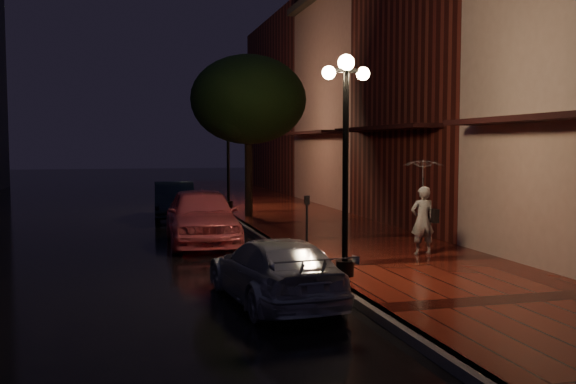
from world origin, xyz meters
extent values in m
plane|color=black|center=(0.00, 0.00, 0.00)|extent=(120.00, 120.00, 0.00)
cube|color=#4D130D|center=(2.25, 0.00, 0.07)|extent=(4.50, 60.00, 0.15)
cube|color=#595451|center=(0.00, 0.00, 0.07)|extent=(0.25, 60.00, 0.15)
cube|color=#511914|center=(7.00, 2.00, 5.50)|extent=(5.00, 8.00, 11.00)
cube|color=#8C5951|center=(7.00, 10.00, 4.50)|extent=(5.00, 8.00, 9.00)
cube|color=#511914|center=(7.00, 20.00, 5.00)|extent=(5.00, 12.00, 10.00)
cylinder|color=black|center=(0.35, -5.00, 2.15)|extent=(0.12, 0.12, 4.00)
cylinder|color=black|center=(0.35, -5.00, 0.30)|extent=(0.36, 0.36, 0.30)
cube|color=black|center=(0.35, -5.00, 4.15)|extent=(0.70, 0.08, 0.08)
sphere|color=beige|center=(0.35, -5.00, 4.30)|extent=(0.32, 0.32, 0.32)
sphere|color=beige|center=(0.00, -5.00, 4.10)|extent=(0.26, 0.26, 0.26)
sphere|color=beige|center=(0.70, -5.00, 4.10)|extent=(0.26, 0.26, 0.26)
cylinder|color=black|center=(0.35, 9.00, 2.15)|extent=(0.12, 0.12, 4.00)
cylinder|color=black|center=(0.35, 9.00, 0.30)|extent=(0.36, 0.36, 0.30)
cube|color=black|center=(0.35, 9.00, 4.15)|extent=(0.70, 0.08, 0.08)
sphere|color=beige|center=(0.35, 9.00, 4.30)|extent=(0.32, 0.32, 0.32)
sphere|color=beige|center=(0.00, 9.00, 4.10)|extent=(0.26, 0.26, 0.26)
sphere|color=beige|center=(0.70, 9.00, 4.10)|extent=(0.26, 0.26, 0.26)
cylinder|color=black|center=(0.60, 6.00, 1.75)|extent=(0.28, 0.28, 3.20)
ellipsoid|color=black|center=(0.60, 6.00, 4.35)|extent=(4.16, 4.16, 3.20)
sphere|color=black|center=(1.30, 6.60, 3.75)|extent=(1.80, 1.80, 1.80)
sphere|color=black|center=(0.00, 5.30, 3.85)|extent=(1.80, 1.80, 1.80)
imported|color=#EC616B|center=(-1.75, 0.77, 0.78)|extent=(1.98, 4.64, 1.56)
imported|color=black|center=(-1.96, 7.37, 0.68)|extent=(1.64, 4.17, 1.35)
imported|color=#B0B0B8|center=(-1.35, -6.15, 0.56)|extent=(1.95, 4.02, 1.13)
imported|color=white|center=(2.97, -3.09, 0.95)|extent=(0.60, 0.41, 1.61)
imported|color=silver|center=(2.97, -3.09, 1.97)|extent=(0.93, 0.95, 0.86)
cylinder|color=black|center=(2.97, -3.09, 1.33)|extent=(0.02, 0.02, 1.29)
cube|color=black|center=(3.23, -3.14, 1.06)|extent=(0.13, 0.30, 0.32)
cylinder|color=black|center=(0.58, -1.54, 0.70)|extent=(0.06, 0.06, 1.11)
cube|color=black|center=(0.58, -1.54, 1.36)|extent=(0.13, 0.10, 0.22)
camera|label=1|loc=(-3.88, -16.76, 2.72)|focal=40.00mm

